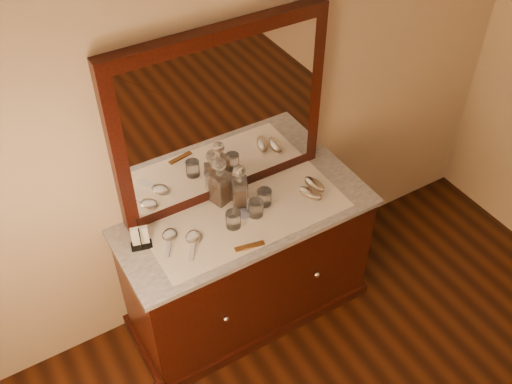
{
  "coord_description": "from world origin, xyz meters",
  "views": [
    {
      "loc": [
        -1.1,
        0.01,
        3.09
      ],
      "look_at": [
        0.0,
        1.85,
        1.1
      ],
      "focal_mm": 40.72,
      "sensor_mm": 36.0,
      "label": 1
    }
  ],
  "objects_px": {
    "pin_dish": "(243,214)",
    "decanter_right": "(240,190)",
    "hand_mirror_outer": "(169,237)",
    "comb": "(250,246)",
    "mirror_frame": "(222,117)",
    "brush_far": "(314,184)",
    "hand_mirror_inner": "(193,240)",
    "decanter_left": "(220,185)",
    "brush_near": "(310,193)",
    "dresser_cabinet": "(247,267)",
    "napkin_rack": "(140,237)"
  },
  "relations": [
    {
      "from": "mirror_frame",
      "to": "decanter_right",
      "type": "distance_m",
      "value": 0.42
    },
    {
      "from": "dresser_cabinet",
      "to": "brush_near",
      "type": "xyz_separation_m",
      "value": [
        0.38,
        -0.06,
        0.46
      ]
    },
    {
      "from": "dresser_cabinet",
      "to": "brush_near",
      "type": "distance_m",
      "value": 0.6
    },
    {
      "from": "pin_dish",
      "to": "comb",
      "type": "relative_size",
      "value": 0.46
    },
    {
      "from": "pin_dish",
      "to": "decanter_left",
      "type": "xyz_separation_m",
      "value": [
        -0.05,
        0.16,
        0.11
      ]
    },
    {
      "from": "napkin_rack",
      "to": "decanter_right",
      "type": "bearing_deg",
      "value": 0.63
    },
    {
      "from": "mirror_frame",
      "to": "decanter_right",
      "type": "bearing_deg",
      "value": -86.59
    },
    {
      "from": "brush_near",
      "to": "brush_far",
      "type": "height_order",
      "value": "same"
    },
    {
      "from": "dresser_cabinet",
      "to": "napkin_rack",
      "type": "height_order",
      "value": "napkin_rack"
    },
    {
      "from": "mirror_frame",
      "to": "brush_near",
      "type": "height_order",
      "value": "mirror_frame"
    },
    {
      "from": "napkin_rack",
      "to": "decanter_left",
      "type": "xyz_separation_m",
      "value": [
        0.51,
        0.09,
        0.05
      ]
    },
    {
      "from": "mirror_frame",
      "to": "brush_near",
      "type": "xyz_separation_m",
      "value": [
        0.38,
        -0.3,
        -0.48
      ]
    },
    {
      "from": "mirror_frame",
      "to": "decanter_right",
      "type": "height_order",
      "value": "mirror_frame"
    },
    {
      "from": "mirror_frame",
      "to": "comb",
      "type": "height_order",
      "value": "mirror_frame"
    },
    {
      "from": "hand_mirror_outer",
      "to": "comb",
      "type": "bearing_deg",
      "value": -38.47
    },
    {
      "from": "napkin_rack",
      "to": "hand_mirror_inner",
      "type": "distance_m",
      "value": 0.27
    },
    {
      "from": "pin_dish",
      "to": "decanter_right",
      "type": "xyz_separation_m",
      "value": [
        0.03,
        0.08,
        0.1
      ]
    },
    {
      "from": "napkin_rack",
      "to": "dresser_cabinet",
      "type": "bearing_deg",
      "value": -8.13
    },
    {
      "from": "decanter_left",
      "to": "brush_near",
      "type": "relative_size",
      "value": 1.91
    },
    {
      "from": "comb",
      "to": "brush_far",
      "type": "xyz_separation_m",
      "value": [
        0.55,
        0.21,
        0.02
      ]
    },
    {
      "from": "mirror_frame",
      "to": "decanter_right",
      "type": "relative_size",
      "value": 4.37
    },
    {
      "from": "dresser_cabinet",
      "to": "hand_mirror_outer",
      "type": "bearing_deg",
      "value": 173.26
    },
    {
      "from": "comb",
      "to": "decanter_right",
      "type": "relative_size",
      "value": 0.58
    },
    {
      "from": "dresser_cabinet",
      "to": "napkin_rack",
      "type": "bearing_deg",
      "value": 171.87
    },
    {
      "from": "comb",
      "to": "hand_mirror_inner",
      "type": "xyz_separation_m",
      "value": [
        -0.23,
        0.19,
        0.0
      ]
    },
    {
      "from": "comb",
      "to": "decanter_right",
      "type": "xyz_separation_m",
      "value": [
        0.11,
        0.3,
        0.1
      ]
    },
    {
      "from": "dresser_cabinet",
      "to": "decanter_right",
      "type": "height_order",
      "value": "decanter_right"
    },
    {
      "from": "mirror_frame",
      "to": "hand_mirror_inner",
      "type": "relative_size",
      "value": 5.71
    },
    {
      "from": "pin_dish",
      "to": "decanter_left",
      "type": "distance_m",
      "value": 0.2
    },
    {
      "from": "decanter_right",
      "to": "hand_mirror_inner",
      "type": "distance_m",
      "value": 0.38
    },
    {
      "from": "napkin_rack",
      "to": "decanter_right",
      "type": "height_order",
      "value": "decanter_right"
    },
    {
      "from": "hand_mirror_outer",
      "to": "hand_mirror_inner",
      "type": "distance_m",
      "value": 0.13
    },
    {
      "from": "decanter_left",
      "to": "hand_mirror_inner",
      "type": "relative_size",
      "value": 1.44
    },
    {
      "from": "hand_mirror_outer",
      "to": "mirror_frame",
      "type": "bearing_deg",
      "value": 23.95
    },
    {
      "from": "decanter_left",
      "to": "brush_near",
      "type": "distance_m",
      "value": 0.51
    },
    {
      "from": "pin_dish",
      "to": "comb",
      "type": "height_order",
      "value": "pin_dish"
    },
    {
      "from": "pin_dish",
      "to": "brush_near",
      "type": "bearing_deg",
      "value": -9.28
    },
    {
      "from": "decanter_right",
      "to": "hand_mirror_outer",
      "type": "xyz_separation_m",
      "value": [
        -0.44,
        -0.04,
        -0.1
      ]
    },
    {
      "from": "pin_dish",
      "to": "mirror_frame",
      "type": "bearing_deg",
      "value": 85.79
    },
    {
      "from": "comb",
      "to": "hand_mirror_inner",
      "type": "height_order",
      "value": "hand_mirror_inner"
    },
    {
      "from": "dresser_cabinet",
      "to": "hand_mirror_inner",
      "type": "xyz_separation_m",
      "value": [
        -0.34,
        -0.03,
        0.45
      ]
    },
    {
      "from": "hand_mirror_outer",
      "to": "decanter_left",
      "type": "bearing_deg",
      "value": 17.64
    },
    {
      "from": "comb",
      "to": "brush_far",
      "type": "relative_size",
      "value": 1.02
    },
    {
      "from": "napkin_rack",
      "to": "brush_far",
      "type": "relative_size",
      "value": 1.06
    },
    {
      "from": "decanter_right",
      "to": "decanter_left",
      "type": "bearing_deg",
      "value": 134.08
    },
    {
      "from": "napkin_rack",
      "to": "hand_mirror_outer",
      "type": "bearing_deg",
      "value": -12.29
    },
    {
      "from": "napkin_rack",
      "to": "decanter_left",
      "type": "relative_size",
      "value": 0.54
    },
    {
      "from": "decanter_left",
      "to": "decanter_right",
      "type": "xyz_separation_m",
      "value": [
        0.08,
        -0.08,
        -0.01
      ]
    },
    {
      "from": "dresser_cabinet",
      "to": "brush_far",
      "type": "height_order",
      "value": "brush_far"
    },
    {
      "from": "decanter_left",
      "to": "mirror_frame",
      "type": "bearing_deg",
      "value": 48.51
    }
  ]
}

